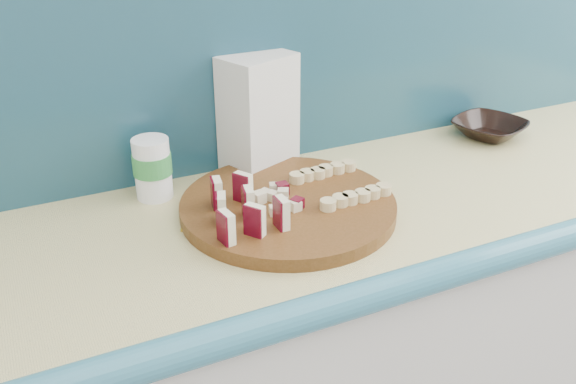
# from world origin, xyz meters

# --- Properties ---
(kitchen_counter) EXTENTS (2.20, 0.63, 0.91)m
(kitchen_counter) POSITION_xyz_m (0.10, 1.50, 0.46)
(kitchen_counter) COLOR silver
(kitchen_counter) RESTS_ON ground
(backsplash) EXTENTS (2.20, 0.02, 0.50)m
(backsplash) POSITION_xyz_m (0.10, 1.79, 1.16)
(backsplash) COLOR teal
(backsplash) RESTS_ON kitchen_counter
(cutting_board) EXTENTS (0.47, 0.47, 0.03)m
(cutting_board) POSITION_xyz_m (-0.09, 1.52, 0.92)
(cutting_board) COLOR #472A0F
(cutting_board) RESTS_ON kitchen_counter
(apple_wedges) EXTENTS (0.14, 0.18, 0.06)m
(apple_wedges) POSITION_xyz_m (-0.21, 1.48, 0.97)
(apple_wedges) COLOR #F9F0C7
(apple_wedges) RESTS_ON cutting_board
(apple_chunks) EXTENTS (0.07, 0.08, 0.02)m
(apple_chunks) POSITION_xyz_m (-0.12, 1.52, 0.95)
(apple_chunks) COLOR beige
(apple_chunks) RESTS_ON cutting_board
(banana_slices) EXTENTS (0.17, 0.17, 0.02)m
(banana_slices) POSITION_xyz_m (0.03, 1.52, 0.95)
(banana_slices) COLOR #D3BC81
(banana_slices) RESTS_ON cutting_board
(brown_bowl) EXTENTS (0.23, 0.23, 0.04)m
(brown_bowl) POSITION_xyz_m (0.57, 1.67, 0.93)
(brown_bowl) COLOR black
(brown_bowl) RESTS_ON kitchen_counter
(flour_bag) EXTENTS (0.19, 0.16, 0.27)m
(flour_bag) POSITION_xyz_m (-0.05, 1.75, 1.05)
(flour_bag) COLOR silver
(flour_bag) RESTS_ON kitchen_counter
(canister) EXTENTS (0.08, 0.08, 0.13)m
(canister) POSITION_xyz_m (-0.32, 1.71, 0.98)
(canister) COLOR white
(canister) RESTS_ON kitchen_counter
(banana_peel) EXTENTS (0.21, 0.18, 0.01)m
(banana_peel) POSITION_xyz_m (-0.20, 1.59, 0.91)
(banana_peel) COLOR gold
(banana_peel) RESTS_ON kitchen_counter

